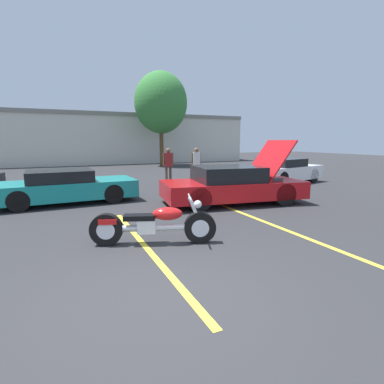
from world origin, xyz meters
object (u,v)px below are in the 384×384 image
Objects in this scene: tree_background at (161,103)px; show_car_hood_open at (233,185)px; motorcycle at (154,225)px; parked_car_mid_row at (65,187)px; parked_car_right_row at (283,171)px; spectator_by_show_car at (196,162)px; spectator_midground at (168,163)px.

tree_background is 15.84m from show_car_hood_open.
motorcycle is 0.54× the size of parked_car_mid_row.
spectator_by_show_car is at bearing 139.46° from parked_car_right_row.
spectator_by_show_car is at bearing 21.56° from parked_car_mid_row.
tree_background is 15.45m from parked_car_mid_row.
tree_background is at bearing 88.33° from show_car_hood_open.
spectator_midground is (-1.43, 0.04, -0.00)m from spectator_by_show_car.
parked_car_mid_row is 2.63× the size of spectator_by_show_car.
parked_car_mid_row is 5.35m from spectator_midground.
tree_background is 1.70× the size of parked_car_right_row.
motorcycle is 10.13m from parked_car_right_row.
motorcycle is 8.40m from spectator_midground.
motorcycle is 1.41× the size of spectator_midground.
motorcycle is at bearing -76.25° from parked_car_mid_row.
motorcycle is at bearing -120.48° from spectator_by_show_car.
parked_car_right_row is 2.56× the size of spectator_midground.
show_car_hood_open is 2.81× the size of spectator_midground.
parked_car_right_row is at bearing 54.73° from motorcycle.
tree_background reaches higher than parked_car_right_row.
tree_background reaches higher than spectator_by_show_car.
parked_car_right_row is at bearing 2.08° from parked_car_mid_row.
parked_car_mid_row is 2.63× the size of spectator_midground.
spectator_by_show_car is 1.43m from spectator_midground.
spectator_midground reaches higher than motorcycle.
motorcycle is at bearing -109.13° from tree_background.
spectator_midground is at bearing 145.81° from parked_car_right_row.
show_car_hood_open is (-2.61, -15.00, -4.37)m from tree_background.
tree_background is at bearing 56.63° from parked_car_mid_row.
tree_background is 12.88m from parked_car_right_row.
show_car_hood_open reaches higher than spectator_by_show_car.
show_car_hood_open is at bearing 57.42° from motorcycle.
tree_background reaches higher than show_car_hood_open.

